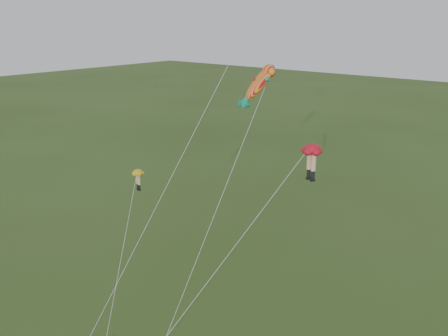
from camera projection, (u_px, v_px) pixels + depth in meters
The scene contains 3 objects.
legs_kite_red_mid at pixel (308, 157), 28.07m from camera, with size 6.59×10.25×13.40m.
legs_kite_yellow at pixel (137, 180), 37.37m from camera, with size 5.47×8.20×9.19m.
fish_kite at pixel (259, 84), 30.92m from camera, with size 2.63×9.46×17.63m.
Camera 1 is at (21.41, -17.65, 20.29)m, focal length 40.00 mm.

